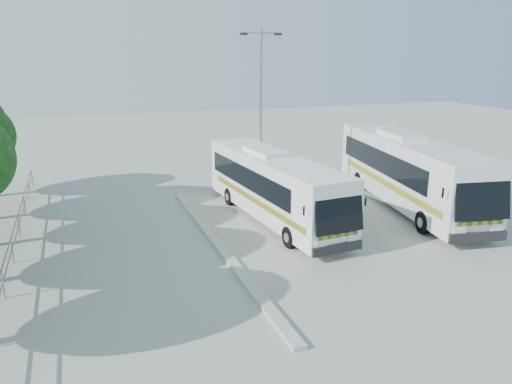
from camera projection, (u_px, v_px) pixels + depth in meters
name	position (u px, v px, depth m)	size (l,w,h in m)	color
ground	(289.00, 256.00, 19.40)	(100.00, 100.00, 0.00)	#9D9D98
kerb_divider	(218.00, 244.00, 20.43)	(0.40, 16.00, 0.15)	#B2B2AD
railing	(14.00, 236.00, 19.51)	(0.06, 22.00, 1.00)	gray
coach_main	(274.00, 185.00, 23.30)	(3.09, 11.11, 3.04)	white
coach_adjacent	(408.00, 170.00, 25.32)	(4.58, 12.72, 3.46)	silver
lamppost	(261.00, 107.00, 26.41)	(2.15, 0.65, 8.85)	#9A9CA2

